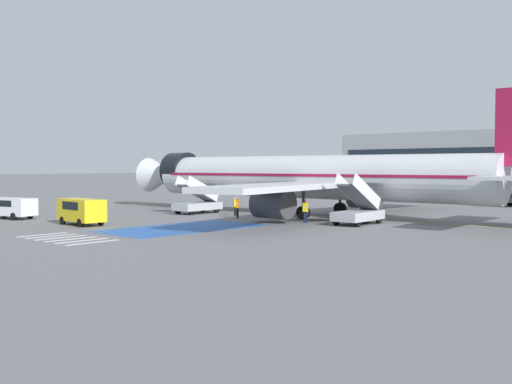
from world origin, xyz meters
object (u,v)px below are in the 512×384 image
object	(u,v)px
airliner	(313,178)
ground_crew_2	(305,210)
boarding_stairs_forward	(198,204)
service_van_1	(81,209)
service_van_0	(9,206)
boarding_stairs_aft	(358,212)
ground_crew_1	(238,206)
ground_crew_0	(235,205)

from	to	relation	value
airliner	ground_crew_2	bearing A→B (deg)	-151.64
boarding_stairs_forward	service_van_1	distance (m)	13.88
service_van_0	service_van_1	size ratio (longest dim) A/B	1.19
boarding_stairs_aft	service_van_0	distance (m)	29.78
service_van_1	ground_crew_2	bearing A→B (deg)	-39.01
service_van_0	ground_crew_2	world-z (taller)	ground_crew_2
boarding_stairs_forward	ground_crew_2	bearing A→B (deg)	-6.48
service_van_1	ground_crew_1	world-z (taller)	service_van_1
ground_crew_0	ground_crew_1	bearing A→B (deg)	63.54
airliner	service_van_1	bearing A→B (deg)	153.37
ground_crew_1	service_van_0	bearing A→B (deg)	-75.84
boarding_stairs_forward	ground_crew_0	distance (m)	4.63
service_van_0	ground_crew_2	distance (m)	25.60
boarding_stairs_forward	service_van_0	world-z (taller)	boarding_stairs_forward
service_van_1	ground_crew_2	world-z (taller)	service_van_1
ground_crew_2	boarding_stairs_forward	bearing A→B (deg)	153.69
boarding_stairs_forward	ground_crew_1	xyz separation A→B (m)	(6.52, -1.26, 0.13)
airliner	service_van_1	xyz separation A→B (m)	(-8.13, -18.87, -2.29)
ground_crew_0	ground_crew_2	size ratio (longest dim) A/B	0.90
service_van_1	ground_crew_1	size ratio (longest dim) A/B	2.42
airliner	ground_crew_0	size ratio (longest dim) A/B	27.10
boarding_stairs_forward	boarding_stairs_aft	xyz separation A→B (m)	(17.41, 1.01, 0.05)
airliner	boarding_stairs_forward	distance (m)	11.48
service_van_1	ground_crew_2	distance (m)	17.53
airliner	ground_crew_1	xyz separation A→B (m)	(-3.43, -6.37, -2.42)
service_van_1	boarding_stairs_forward	bearing A→B (deg)	10.63
airliner	ground_crew_0	world-z (taller)	airliner
boarding_stairs_aft	ground_crew_1	bearing A→B (deg)	-171.54
boarding_stairs_aft	service_van_1	bearing A→B (deg)	-139.85
airliner	service_van_1	world-z (taller)	airliner
airliner	boarding_stairs_forward	world-z (taller)	airliner
ground_crew_2	ground_crew_0	bearing A→B (deg)	149.23
airliner	service_van_1	size ratio (longest dim) A/B	10.05
airliner	ground_crew_1	size ratio (longest dim) A/B	24.37
ground_crew_0	ground_crew_2	xyz separation A→B (m)	(8.97, -1.20, 0.12)
boarding_stairs_aft	service_van_1	distance (m)	21.47
boarding_stairs_forward	ground_crew_1	distance (m)	6.65
ground_crew_1	airliner	bearing A→B (deg)	122.02
service_van_1	ground_crew_0	bearing A→B (deg)	-8.00
service_van_1	boarding_stairs_aft	bearing A→B (deg)	-43.47
ground_crew_2	service_van_1	bearing A→B (deg)	-155.23
boarding_stairs_forward	service_van_0	bearing A→B (deg)	-120.71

